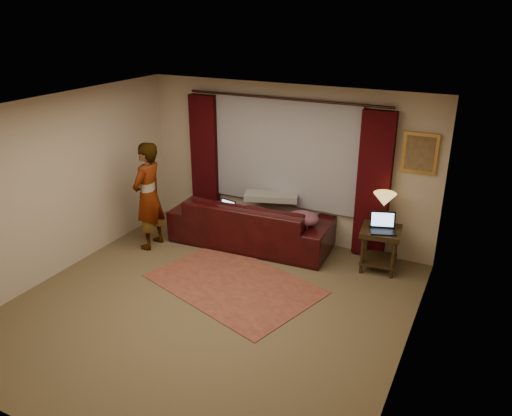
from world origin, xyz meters
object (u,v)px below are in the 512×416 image
at_px(laptop_table, 384,224).
at_px(end_table, 379,249).
at_px(laptop_sofa, 223,209).
at_px(sofa, 252,214).
at_px(person, 148,196).
at_px(tiffany_lamp, 383,210).

bearing_deg(laptop_table, end_table, 95.29).
xyz_separation_m(laptop_sofa, laptop_table, (2.55, 0.23, 0.15)).
xyz_separation_m(sofa, person, (-1.44, -0.82, 0.35)).
relative_size(end_table, person, 0.37).
bearing_deg(tiffany_lamp, end_table, -79.05).
height_order(end_table, laptop_table, laptop_table).
distance_m(tiffany_lamp, laptop_table, 0.24).
xyz_separation_m(laptop_sofa, tiffany_lamp, (2.49, 0.41, 0.28)).
bearing_deg(sofa, person, 26.15).
distance_m(sofa, person, 1.69).
distance_m(laptop_sofa, tiffany_lamp, 2.54).
bearing_deg(sofa, laptop_table, 175.90).
bearing_deg(person, end_table, 101.93).
bearing_deg(person, laptop_table, 100.34).
bearing_deg(tiffany_lamp, sofa, -175.46).
height_order(end_table, tiffany_lamp, tiffany_lamp).
distance_m(laptop_sofa, person, 1.22).
height_order(tiffany_lamp, laptop_table, tiffany_lamp).
relative_size(laptop_sofa, person, 0.19).
height_order(sofa, person, person).
bearing_deg(laptop_table, person, 173.89).
xyz_separation_m(end_table, laptop_table, (0.04, -0.09, 0.46)).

